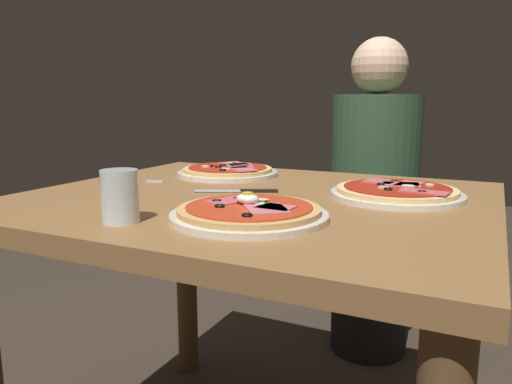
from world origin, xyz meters
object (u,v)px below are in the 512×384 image
pizza_across_left (397,192)px  diner_person (373,209)px  dining_table (254,248)px  knife (243,191)px  pizza_foreground (249,212)px  water_glass_near (120,200)px  pizza_across_right (228,171)px  fork (131,180)px

pizza_across_left → diner_person: (-0.20, 0.70, -0.20)m
dining_table → pizza_across_left: pizza_across_left is taller
knife → diner_person: bearing=80.2°
knife → diner_person: (0.14, 0.79, -0.19)m
pizza_foreground → water_glass_near: size_ratio=3.08×
pizza_across_right → knife: bearing=-53.4°
pizza_across_left → knife: 0.35m
water_glass_near → fork: 0.46m
pizza_across_left → pizza_across_right: (-0.50, 0.13, -0.00)m
water_glass_near → dining_table: bearing=72.6°
water_glass_near → diner_person: bearing=80.4°
pizza_across_left → diner_person: 0.76m
fork → dining_table: bearing=-5.0°
dining_table → pizza_foreground: (0.09, -0.21, 0.14)m
fork → water_glass_near: bearing=-51.9°
dining_table → knife: size_ratio=5.52×
pizza_across_left → pizza_across_right: size_ratio=1.00×
pizza_foreground → water_glass_near: bearing=-148.1°
pizza_across_right → fork: bearing=-130.7°
pizza_foreground → fork: (-0.48, 0.24, -0.01)m
water_glass_near → knife: 0.36m
water_glass_near → knife: size_ratio=0.51×
pizza_across_left → water_glass_near: bearing=-131.9°
pizza_foreground → knife: pizza_foreground is taller
knife → pizza_across_right: bearing=126.6°
dining_table → water_glass_near: size_ratio=10.90×
dining_table → pizza_foreground: 0.26m
pizza_across_right → knife: pizza_across_right is taller
knife → fork: bearing=179.0°
dining_table → water_glass_near: water_glass_near is taller
dining_table → pizza_foreground: size_ratio=3.54×
water_glass_near → diner_person: diner_person is taller
dining_table → fork: size_ratio=6.61×
pizza_foreground → fork: size_ratio=1.87×
dining_table → fork: bearing=175.0°
pizza_across_right → water_glass_near: water_glass_near is taller
dining_table → pizza_across_right: pizza_across_right is taller
pizza_foreground → knife: size_ratio=1.56×
water_glass_near → knife: (0.06, 0.35, -0.04)m
pizza_across_left → dining_table: bearing=-158.4°
dining_table → pizza_foreground: pizza_foreground is taller
pizza_across_left → water_glass_near: size_ratio=3.09×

